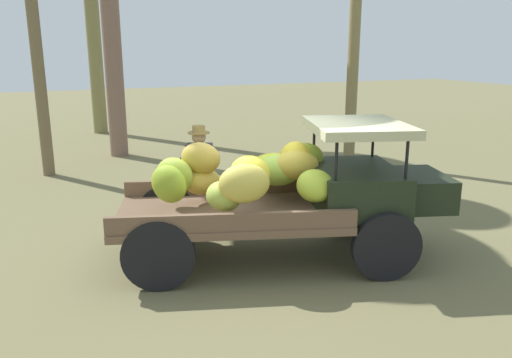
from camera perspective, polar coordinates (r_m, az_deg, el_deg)
ground_plane at (r=7.22m, az=1.52°, el=-8.72°), size 60.00×60.00×0.00m
truck at (r=6.92m, az=4.25°, el=-1.28°), size 4.66×2.81×1.88m
farmer at (r=8.15m, az=-6.29°, el=0.94°), size 0.57×0.54×1.66m
loose_banana_bunch at (r=9.01m, az=-3.59°, el=-2.83°), size 0.59×0.64×0.33m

